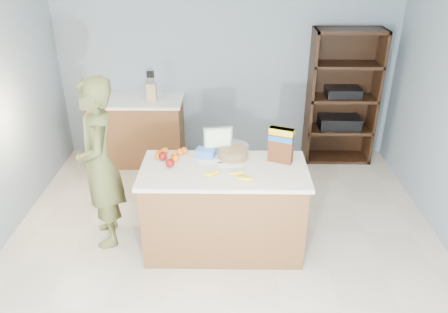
{
  "coord_description": "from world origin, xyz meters",
  "views": [
    {
      "loc": [
        0.05,
        -3.26,
        2.83
      ],
      "look_at": [
        0.0,
        0.35,
        1.0
      ],
      "focal_mm": 35.0,
      "sensor_mm": 36.0,
      "label": 1
    }
  ],
  "objects_px": {
    "person": "(100,164)",
    "tv": "(218,139)",
    "counter_peninsula": "(224,212)",
    "cereal_box": "(281,143)",
    "shelving_unit": "(341,99)"
  },
  "relations": [
    {
      "from": "counter_peninsula",
      "to": "tv",
      "type": "bearing_deg",
      "value": 101.19
    },
    {
      "from": "counter_peninsula",
      "to": "shelving_unit",
      "type": "distance_m",
      "value": 2.61
    },
    {
      "from": "shelving_unit",
      "to": "person",
      "type": "height_order",
      "value": "shelving_unit"
    },
    {
      "from": "person",
      "to": "tv",
      "type": "bearing_deg",
      "value": 81.4
    },
    {
      "from": "cereal_box",
      "to": "counter_peninsula",
      "type": "bearing_deg",
      "value": -164.36
    },
    {
      "from": "shelving_unit",
      "to": "cereal_box",
      "type": "height_order",
      "value": "shelving_unit"
    },
    {
      "from": "counter_peninsula",
      "to": "cereal_box",
      "type": "bearing_deg",
      "value": 15.64
    },
    {
      "from": "tv",
      "to": "cereal_box",
      "type": "relative_size",
      "value": 0.82
    },
    {
      "from": "counter_peninsula",
      "to": "shelving_unit",
      "type": "xyz_separation_m",
      "value": [
        1.55,
        2.05,
        0.45
      ]
    },
    {
      "from": "person",
      "to": "cereal_box",
      "type": "bearing_deg",
      "value": 73.03
    },
    {
      "from": "cereal_box",
      "to": "tv",
      "type": "bearing_deg",
      "value": 164.71
    },
    {
      "from": "counter_peninsula",
      "to": "tv",
      "type": "distance_m",
      "value": 0.72
    },
    {
      "from": "person",
      "to": "cereal_box",
      "type": "distance_m",
      "value": 1.75
    },
    {
      "from": "shelving_unit",
      "to": "person",
      "type": "xyz_separation_m",
      "value": [
        -2.75,
        -1.91,
        -0.0
      ]
    },
    {
      "from": "counter_peninsula",
      "to": "shelving_unit",
      "type": "height_order",
      "value": "shelving_unit"
    }
  ]
}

